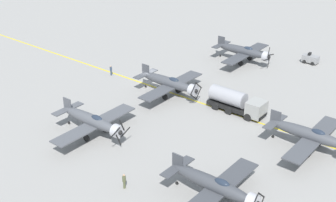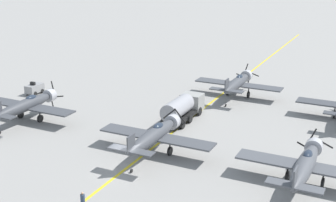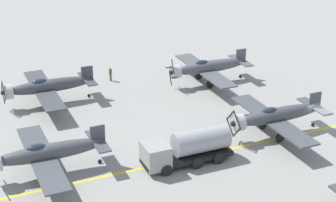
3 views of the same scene
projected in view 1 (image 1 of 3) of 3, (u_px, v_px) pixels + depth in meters
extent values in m
plane|color=gray|center=(149.00, 85.00, 69.98)|extent=(400.00, 400.00, 0.00)
cube|color=yellow|center=(149.00, 85.00, 69.97)|extent=(0.30, 160.00, 0.01)
ellipsoid|color=#404247|center=(211.00, 183.00, 44.61)|extent=(1.50, 9.50, 1.42)
cylinder|color=#B7B7BC|center=(253.00, 202.00, 42.12)|extent=(1.58, 0.90, 1.58)
ellipsoid|color=#232D3D|center=(222.00, 183.00, 43.72)|extent=(0.80, 1.70, 0.76)
cube|color=#404247|center=(218.00, 189.00, 44.34)|extent=(12.00, 2.10, 0.16)
cube|color=#404247|center=(178.00, 167.00, 46.84)|extent=(4.40, 1.10, 0.12)
cube|color=#404247|center=(178.00, 161.00, 46.55)|extent=(0.14, 1.30, 1.60)
cube|color=black|center=(255.00, 202.00, 41.14)|extent=(1.31, 0.06, 1.36)
cube|color=black|center=(261.00, 195.00, 42.02)|extent=(1.36, 0.06, 1.31)
cylinder|color=black|center=(226.00, 187.00, 45.66)|extent=(0.14, 0.14, 1.26)
cylinder|color=black|center=(226.00, 192.00, 45.94)|extent=(0.22, 0.90, 0.90)
cylinder|color=black|center=(209.00, 202.00, 43.56)|extent=(0.14, 0.14, 1.26)
cylinder|color=black|center=(177.00, 183.00, 47.76)|extent=(0.12, 0.36, 0.36)
ellipsoid|color=#505257|center=(90.00, 120.00, 56.03)|extent=(1.50, 9.50, 1.42)
cylinder|color=#B7B7BC|center=(117.00, 131.00, 53.54)|extent=(1.58, 0.90, 1.58)
ellipsoid|color=#232D3D|center=(97.00, 118.00, 55.15)|extent=(0.80, 1.70, 0.76)
cube|color=#505257|center=(95.00, 124.00, 55.76)|extent=(12.00, 2.10, 0.16)
cube|color=#505257|center=(68.00, 109.00, 58.26)|extent=(4.40, 1.10, 0.12)
cube|color=#505257|center=(67.00, 104.00, 57.97)|extent=(0.14, 1.30, 1.60)
sphere|color=black|center=(120.00, 133.00, 53.26)|extent=(0.56, 0.56, 0.56)
cube|color=black|center=(119.00, 140.00, 53.38)|extent=(0.80, 0.06, 1.67)
cube|color=black|center=(115.00, 133.00, 52.55)|extent=(1.67, 0.06, 0.80)
cube|color=black|center=(122.00, 125.00, 53.14)|extent=(0.80, 0.06, 1.67)
cube|color=black|center=(125.00, 132.00, 53.97)|extent=(1.67, 0.06, 0.80)
cylinder|color=black|center=(104.00, 124.00, 57.09)|extent=(0.14, 0.14, 1.26)
cylinder|color=black|center=(105.00, 128.00, 57.37)|extent=(0.22, 0.90, 0.90)
cylinder|color=black|center=(86.00, 134.00, 54.99)|extent=(0.14, 0.14, 1.26)
cylinder|color=black|center=(86.00, 138.00, 55.26)|extent=(0.22, 0.90, 0.90)
cylinder|color=black|center=(69.00, 123.00, 59.18)|extent=(0.12, 0.36, 0.36)
ellipsoid|color=#47494E|center=(167.00, 82.00, 66.08)|extent=(1.50, 9.50, 1.42)
cylinder|color=#B7B7BC|center=(193.00, 90.00, 63.59)|extent=(1.58, 0.90, 1.58)
ellipsoid|color=#232D3D|center=(174.00, 80.00, 65.19)|extent=(0.80, 1.70, 0.76)
cube|color=#47494E|center=(172.00, 85.00, 65.81)|extent=(12.00, 2.10, 0.16)
cube|color=#47494E|center=(146.00, 74.00, 68.31)|extent=(4.40, 1.10, 0.12)
cube|color=#47494E|center=(146.00, 70.00, 68.02)|extent=(0.14, 1.30, 1.60)
sphere|color=black|center=(196.00, 91.00, 63.31)|extent=(0.56, 0.56, 0.56)
cube|color=black|center=(198.00, 94.00, 64.01)|extent=(1.27, 0.06, 1.40)
cube|color=black|center=(193.00, 97.00, 63.11)|extent=(1.40, 0.06, 1.27)
cube|color=black|center=(194.00, 88.00, 62.61)|extent=(1.27, 0.06, 1.40)
cube|color=black|center=(199.00, 86.00, 63.51)|extent=(1.40, 0.06, 1.27)
cylinder|color=black|center=(178.00, 86.00, 67.13)|extent=(0.14, 0.14, 1.26)
cylinder|color=black|center=(178.00, 90.00, 67.41)|extent=(0.22, 0.90, 0.90)
cylinder|color=black|center=(165.00, 93.00, 65.03)|extent=(0.14, 0.14, 1.26)
cylinder|color=black|center=(165.00, 97.00, 65.31)|extent=(0.22, 0.90, 0.90)
cylinder|color=black|center=(146.00, 86.00, 69.23)|extent=(0.12, 0.36, 0.36)
ellipsoid|color=#404348|center=(242.00, 51.00, 77.57)|extent=(1.50, 9.50, 1.42)
cylinder|color=#B7B7BC|center=(266.00, 57.00, 75.08)|extent=(1.58, 0.90, 1.58)
ellipsoid|color=#232D3D|center=(248.00, 49.00, 76.68)|extent=(0.80, 1.70, 0.76)
cube|color=#404348|center=(246.00, 53.00, 77.30)|extent=(12.00, 2.10, 0.16)
cube|color=#404348|center=(221.00, 45.00, 79.80)|extent=(4.40, 1.10, 0.12)
cube|color=#404348|center=(221.00, 41.00, 79.51)|extent=(0.14, 1.30, 1.60)
sphere|color=black|center=(269.00, 57.00, 74.80)|extent=(0.56, 0.56, 0.56)
cube|color=black|center=(269.00, 62.00, 75.30)|extent=(0.50, 0.06, 1.74)
cube|color=black|center=(266.00, 60.00, 74.28)|extent=(1.74, 0.06, 0.50)
cube|color=black|center=(269.00, 52.00, 74.29)|extent=(0.50, 0.06, 1.74)
cube|color=black|center=(271.00, 55.00, 75.32)|extent=(1.74, 0.06, 0.50)
cylinder|color=black|center=(250.00, 55.00, 78.63)|extent=(0.14, 0.14, 1.26)
cylinder|color=black|center=(250.00, 58.00, 78.90)|extent=(0.22, 0.90, 0.90)
cylinder|color=black|center=(241.00, 60.00, 76.52)|extent=(0.14, 0.14, 1.26)
cylinder|color=black|center=(241.00, 63.00, 76.80)|extent=(0.22, 0.90, 0.90)
cylinder|color=black|center=(220.00, 56.00, 80.72)|extent=(0.12, 0.36, 0.36)
ellipsoid|color=#474A4F|center=(308.00, 134.00, 53.02)|extent=(1.50, 9.50, 1.42)
ellipsoid|color=#232D3D|center=(318.00, 133.00, 52.13)|extent=(0.80, 1.70, 0.76)
cube|color=#474A4F|center=(314.00, 138.00, 52.74)|extent=(12.00, 2.10, 0.16)
cube|color=#474A4F|center=(275.00, 122.00, 55.24)|extent=(4.40, 1.10, 0.12)
cube|color=#474A4F|center=(276.00, 117.00, 54.95)|extent=(0.14, 1.30, 1.60)
cylinder|color=black|center=(318.00, 138.00, 54.07)|extent=(0.14, 0.14, 1.26)
cylinder|color=black|center=(317.00, 143.00, 54.35)|extent=(0.22, 0.90, 0.90)
cylinder|color=black|center=(307.00, 149.00, 51.97)|extent=(0.14, 0.14, 1.26)
cylinder|color=black|center=(307.00, 154.00, 52.25)|extent=(0.22, 0.90, 0.90)
cylinder|color=black|center=(273.00, 136.00, 56.17)|extent=(0.12, 0.36, 0.36)
cube|color=black|center=(236.00, 108.00, 61.99)|extent=(2.25, 8.00, 0.40)
cube|color=#999993|center=(256.00, 109.00, 59.98)|extent=(2.50, 2.08, 2.00)
cylinder|color=#9E9EA3|center=(228.00, 96.00, 62.16)|extent=(2.10, 4.96, 2.10)
cylinder|color=black|center=(257.00, 111.00, 61.49)|extent=(0.30, 1.00, 1.00)
cylinder|color=black|center=(248.00, 117.00, 59.83)|extent=(0.30, 1.00, 1.00)
cylinder|color=black|center=(238.00, 105.00, 63.11)|extent=(0.30, 1.00, 1.00)
cylinder|color=black|center=(229.00, 111.00, 61.44)|extent=(0.30, 1.00, 1.00)
cylinder|color=black|center=(225.00, 100.00, 64.27)|extent=(0.30, 1.00, 1.00)
cylinder|color=black|center=(215.00, 106.00, 62.61)|extent=(0.30, 1.00, 1.00)
cube|color=gray|center=(310.00, 59.00, 77.70)|extent=(1.40, 2.60, 1.10)
cube|color=black|center=(310.00, 54.00, 77.50)|extent=(0.70, 0.36, 0.44)
cylinder|color=black|center=(316.00, 61.00, 78.00)|extent=(0.20, 0.60, 0.60)
cylinder|color=black|center=(312.00, 64.00, 77.04)|extent=(0.20, 0.60, 0.60)
cylinder|color=black|center=(308.00, 59.00, 78.80)|extent=(0.20, 0.60, 0.60)
cylinder|color=black|center=(304.00, 62.00, 77.84)|extent=(0.20, 0.60, 0.60)
cylinder|color=#515638|center=(124.00, 185.00, 47.13)|extent=(0.25, 0.25, 0.80)
cylinder|color=#515638|center=(124.00, 179.00, 46.81)|extent=(0.37, 0.37, 0.67)
sphere|color=tan|center=(124.00, 175.00, 46.62)|extent=(0.22, 0.22, 0.22)
cylinder|color=#334256|center=(111.00, 73.00, 73.25)|extent=(0.24, 0.24, 0.77)
cylinder|color=#334256|center=(111.00, 69.00, 72.94)|extent=(0.35, 0.35, 0.64)
sphere|color=tan|center=(111.00, 66.00, 72.75)|extent=(0.21, 0.21, 0.21)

